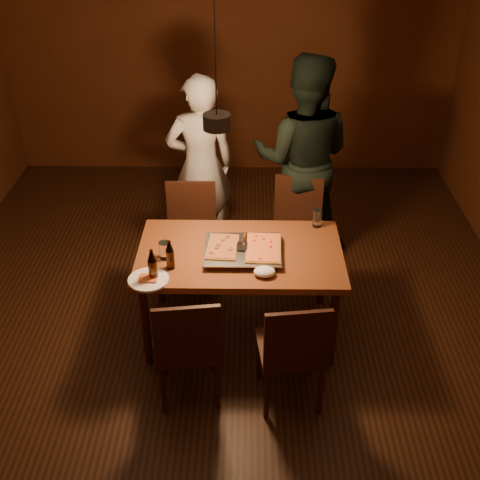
{
  "coord_description": "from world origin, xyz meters",
  "views": [
    {
      "loc": [
        0.2,
        -3.66,
        3.18
      ],
      "look_at": [
        0.15,
        0.0,
        0.85
      ],
      "focal_mm": 45.0,
      "sensor_mm": 36.0,
      "label": 1
    }
  ],
  "objects_px": {
    "dining_table": "(240,260)",
    "plate_slice": "(148,280)",
    "beer_bottle_a": "(152,265)",
    "diner_white": "(201,166)",
    "pizza_tray": "(243,252)",
    "pendant_lamp": "(217,120)",
    "beer_bottle_b": "(170,255)",
    "chair_far_right": "(296,219)",
    "chair_near_right": "(293,345)",
    "chair_far_left": "(191,225)",
    "diner_dark": "(302,159)",
    "chair_near_left": "(188,341)"
  },
  "relations": [
    {
      "from": "chair_far_right",
      "to": "chair_near_left",
      "type": "distance_m",
      "value": 1.76
    },
    {
      "from": "dining_table",
      "to": "plate_slice",
      "type": "xyz_separation_m",
      "value": [
        -0.62,
        -0.37,
        0.08
      ]
    },
    {
      "from": "beer_bottle_a",
      "to": "diner_white",
      "type": "xyz_separation_m",
      "value": [
        0.21,
        1.61,
        -0.03
      ]
    },
    {
      "from": "beer_bottle_a",
      "to": "pendant_lamp",
      "type": "relative_size",
      "value": 0.22
    },
    {
      "from": "beer_bottle_b",
      "to": "plate_slice",
      "type": "relative_size",
      "value": 0.8
    },
    {
      "from": "plate_slice",
      "to": "chair_far_right",
      "type": "bearing_deg",
      "value": 47.81
    },
    {
      "from": "chair_far_left",
      "to": "beer_bottle_b",
      "type": "distance_m",
      "value": 1.0
    },
    {
      "from": "chair_near_right",
      "to": "diner_dark",
      "type": "height_order",
      "value": "diner_dark"
    },
    {
      "from": "pizza_tray",
      "to": "diner_white",
      "type": "relative_size",
      "value": 0.33
    },
    {
      "from": "chair_far_left",
      "to": "pendant_lamp",
      "type": "distance_m",
      "value": 1.45
    },
    {
      "from": "dining_table",
      "to": "beer_bottle_b",
      "type": "xyz_separation_m",
      "value": [
        -0.48,
        -0.21,
        0.19
      ]
    },
    {
      "from": "dining_table",
      "to": "pendant_lamp",
      "type": "distance_m",
      "value": 1.09
    },
    {
      "from": "dining_table",
      "to": "diner_white",
      "type": "xyz_separation_m",
      "value": [
        -0.37,
        1.26,
        0.16
      ]
    },
    {
      "from": "chair_near_right",
      "to": "pizza_tray",
      "type": "distance_m",
      "value": 0.84
    },
    {
      "from": "diner_white",
      "to": "chair_near_left",
      "type": "bearing_deg",
      "value": 78.8
    },
    {
      "from": "chair_far_right",
      "to": "diner_white",
      "type": "relative_size",
      "value": 0.3
    },
    {
      "from": "beer_bottle_a",
      "to": "pendant_lamp",
      "type": "xyz_separation_m",
      "value": [
        0.44,
        0.35,
        0.89
      ]
    },
    {
      "from": "chair_near_left",
      "to": "pendant_lamp",
      "type": "bearing_deg",
      "value": 68.57
    },
    {
      "from": "chair_far_left",
      "to": "pizza_tray",
      "type": "relative_size",
      "value": 0.88
    },
    {
      "from": "dining_table",
      "to": "beer_bottle_a",
      "type": "relative_size",
      "value": 6.32
    },
    {
      "from": "beer_bottle_b",
      "to": "plate_slice",
      "type": "xyz_separation_m",
      "value": [
        -0.14,
        -0.15,
        -0.1
      ]
    },
    {
      "from": "chair_far_left",
      "to": "pendant_lamp",
      "type": "xyz_separation_m",
      "value": [
        0.28,
        -0.73,
        1.22
      ]
    },
    {
      "from": "pizza_tray",
      "to": "beer_bottle_b",
      "type": "height_order",
      "value": "beer_bottle_b"
    },
    {
      "from": "chair_far_right",
      "to": "beer_bottle_b",
      "type": "relative_size",
      "value": 2.27
    },
    {
      "from": "dining_table",
      "to": "chair_far_right",
      "type": "xyz_separation_m",
      "value": [
        0.47,
        0.83,
        -0.14
      ]
    },
    {
      "from": "pizza_tray",
      "to": "dining_table",
      "type": "bearing_deg",
      "value": 119.43
    },
    {
      "from": "chair_far_right",
      "to": "pizza_tray",
      "type": "height_order",
      "value": "chair_far_right"
    },
    {
      "from": "pizza_tray",
      "to": "pendant_lamp",
      "type": "bearing_deg",
      "value": 167.74
    },
    {
      "from": "beer_bottle_a",
      "to": "pendant_lamp",
      "type": "distance_m",
      "value": 1.05
    },
    {
      "from": "chair_far_left",
      "to": "pizza_tray",
      "type": "xyz_separation_m",
      "value": [
        0.45,
        -0.76,
        0.24
      ]
    },
    {
      "from": "chair_far_right",
      "to": "plate_slice",
      "type": "bearing_deg",
      "value": 61.08
    },
    {
      "from": "chair_near_right",
      "to": "diner_dark",
      "type": "relative_size",
      "value": 0.26
    },
    {
      "from": "chair_near_left",
      "to": "beer_bottle_b",
      "type": "distance_m",
      "value": 0.63
    },
    {
      "from": "dining_table",
      "to": "chair_far_right",
      "type": "height_order",
      "value": "chair_far_right"
    },
    {
      "from": "chair_far_right",
      "to": "beer_bottle_b",
      "type": "xyz_separation_m",
      "value": [
        -0.95,
        -1.05,
        0.32
      ]
    },
    {
      "from": "diner_dark",
      "to": "chair_near_left",
      "type": "bearing_deg",
      "value": 75.41
    },
    {
      "from": "diner_dark",
      "to": "pizza_tray",
      "type": "bearing_deg",
      "value": 77.08
    },
    {
      "from": "chair_near_left",
      "to": "pendant_lamp",
      "type": "xyz_separation_m",
      "value": [
        0.18,
        0.73,
        1.22
      ]
    },
    {
      "from": "pizza_tray",
      "to": "plate_slice",
      "type": "xyz_separation_m",
      "value": [
        -0.64,
        -0.33,
        -0.01
      ]
    },
    {
      "from": "chair_far_left",
      "to": "beer_bottle_a",
      "type": "distance_m",
      "value": 1.14
    },
    {
      "from": "beer_bottle_b",
      "to": "chair_far_right",
      "type": "bearing_deg",
      "value": 47.7
    },
    {
      "from": "chair_near_left",
      "to": "beer_bottle_a",
      "type": "xyz_separation_m",
      "value": [
        -0.25,
        0.38,
        0.33
      ]
    },
    {
      "from": "chair_near_left",
      "to": "pendant_lamp",
      "type": "height_order",
      "value": "pendant_lamp"
    },
    {
      "from": "beer_bottle_b",
      "to": "diner_dark",
      "type": "relative_size",
      "value": 0.12
    },
    {
      "from": "chair_near_right",
      "to": "pendant_lamp",
      "type": "bearing_deg",
      "value": 116.09
    },
    {
      "from": "diner_white",
      "to": "pendant_lamp",
      "type": "xyz_separation_m",
      "value": [
        0.22,
        -1.26,
        0.92
      ]
    },
    {
      "from": "chair_near_right",
      "to": "plate_slice",
      "type": "height_order",
      "value": "chair_near_right"
    },
    {
      "from": "dining_table",
      "to": "beer_bottle_b",
      "type": "relative_size",
      "value": 6.73
    },
    {
      "from": "beer_bottle_b",
      "to": "chair_near_right",
      "type": "bearing_deg",
      "value": -33.43
    },
    {
      "from": "chair_far_left",
      "to": "diner_dark",
      "type": "relative_size",
      "value": 0.26
    }
  ]
}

